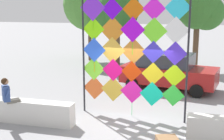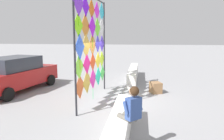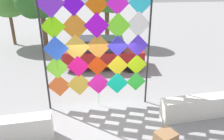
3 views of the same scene
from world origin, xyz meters
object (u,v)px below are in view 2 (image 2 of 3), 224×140
object	(u,v)px
parked_car	(15,74)
cardboard_box_large	(156,88)
kite_display_rack	(92,43)
seated_vendor	(130,112)

from	to	relation	value
parked_car	cardboard_box_large	bearing A→B (deg)	-85.10
kite_display_rack	cardboard_box_large	world-z (taller)	kite_display_rack
cardboard_box_large	parked_car	bearing A→B (deg)	94.90
parked_car	cardboard_box_large	size ratio (longest dim) A/B	8.56
seated_vendor	parked_car	distance (m)	7.71
seated_vendor	cardboard_box_large	distance (m)	5.45
kite_display_rack	cardboard_box_large	size ratio (longest dim) A/B	7.94
kite_display_rack	seated_vendor	distance (m)	4.44
seated_vendor	parked_car	bearing A→B (deg)	52.24
parked_car	cardboard_box_large	world-z (taller)	parked_car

